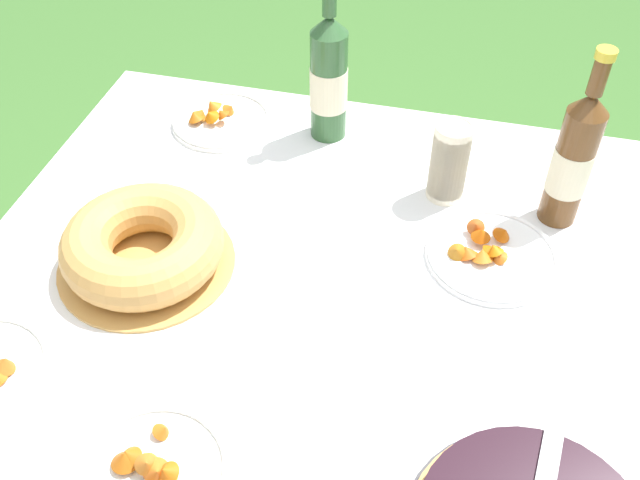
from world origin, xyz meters
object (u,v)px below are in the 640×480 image
bundt_cake (143,246)px  cup_stack (449,162)px  cider_bottle_amber (573,159)px  snack_plate_left (490,253)px  snack_plate_near (152,472)px  cider_bottle_green (329,78)px  snack_plate_far (220,119)px

bundt_cake → cup_stack: cup_stack is taller
cider_bottle_amber → cup_stack: bearing=176.6°
bundt_cake → cup_stack: (0.49, 0.32, 0.03)m
cup_stack → cider_bottle_amber: size_ratio=0.46×
cider_bottle_amber → snack_plate_left: 0.22m
cup_stack → snack_plate_near: cup_stack is taller
cider_bottle_green → snack_plate_left: (0.37, -0.30, -0.13)m
bundt_cake → cider_bottle_green: (0.22, 0.46, 0.09)m
cider_bottle_green → cider_bottle_amber: bearing=-18.1°
snack_plate_far → bundt_cake: bearing=-87.5°
snack_plate_left → snack_plate_near: bearing=-128.0°
snack_plate_near → snack_plate_left: size_ratio=0.89×
bundt_cake → snack_plate_near: bundt_cake is taller
bundt_cake → cider_bottle_green: 0.52m
bundt_cake → cider_bottle_amber: size_ratio=0.89×
snack_plate_far → cup_stack: bearing=-13.6°
cup_stack → cider_bottle_green: (-0.27, 0.14, 0.06)m
cider_bottle_green → snack_plate_near: bearing=-93.3°
snack_plate_left → cider_bottle_amber: bearing=51.3°
cider_bottle_amber → snack_plate_far: bearing=169.4°
cup_stack → cider_bottle_amber: bearing=-3.4°
snack_plate_left → cup_stack: bearing=122.8°
cup_stack → snack_plate_far: size_ratio=0.74×
cup_stack → snack_plate_near: size_ratio=0.78×
cider_bottle_green → snack_plate_far: size_ratio=1.62×
cider_bottle_green → snack_plate_far: (-0.24, -0.02, -0.13)m
bundt_cake → snack_plate_far: bundt_cake is taller
bundt_cake → cider_bottle_green: bearing=64.6°
cup_stack → snack_plate_near: 0.76m
cider_bottle_green → snack_plate_far: bearing=-174.7°
snack_plate_near → snack_plate_left: bearing=52.0°
bundt_cake → snack_plate_near: (0.17, -0.37, -0.04)m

